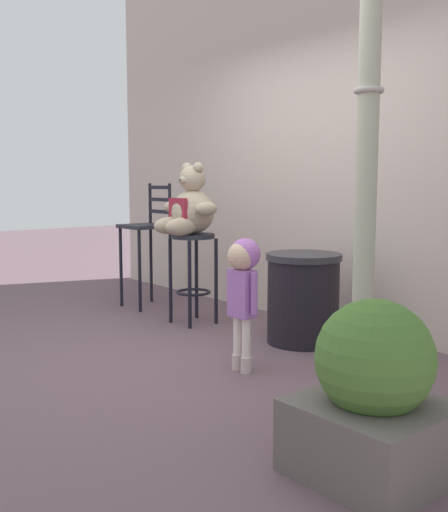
# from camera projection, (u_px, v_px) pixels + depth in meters

# --- Properties ---
(ground_plane) EXTENTS (24.00, 24.00, 0.00)m
(ground_plane) POSITION_uv_depth(u_px,v_px,m) (159.00, 359.00, 4.25)
(ground_plane) COLOR #624A53
(building_wall) EXTENTS (6.45, 0.30, 3.54)m
(building_wall) POSITION_uv_depth(u_px,v_px,m) (335.00, 121.00, 5.19)
(building_wall) COLOR beige
(building_wall) RESTS_ON ground_plane
(bar_stool_with_teddy) EXTENTS (0.38, 0.38, 0.79)m
(bar_stool_with_teddy) POSITION_uv_depth(u_px,v_px,m) (193.00, 260.00, 5.27)
(bar_stool_with_teddy) COLOR #23252D
(bar_stool_with_teddy) RESTS_ON ground_plane
(teddy_bear) EXTENTS (0.59, 0.53, 0.62)m
(teddy_bear) POSITION_uv_depth(u_px,v_px,m) (190.00, 208.00, 5.20)
(teddy_bear) COLOR tan
(teddy_bear) RESTS_ON bar_stool_with_teddy
(child_walking) EXTENTS (0.28, 0.22, 0.88)m
(child_walking) POSITION_uv_depth(u_px,v_px,m) (243.00, 275.00, 3.91)
(child_walking) COLOR #C7ACAB
(child_walking) RESTS_ON ground_plane
(trash_bin) EXTENTS (0.58, 0.58, 0.70)m
(trash_bin) POSITION_uv_depth(u_px,v_px,m) (303.00, 298.00, 4.65)
(trash_bin) COLOR black
(trash_bin) RESTS_ON ground_plane
(lamppost) EXTENTS (0.31, 0.31, 3.08)m
(lamppost) POSITION_uv_depth(u_px,v_px,m) (366.00, 182.00, 3.61)
(lamppost) COLOR #ABA49B
(lamppost) RESTS_ON ground_plane
(bar_chair_empty) EXTENTS (0.42, 0.42, 1.23)m
(bar_chair_empty) POSITION_uv_depth(u_px,v_px,m) (147.00, 234.00, 5.98)
(bar_chair_empty) COLOR #23252D
(bar_chair_empty) RESTS_ON ground_plane
(planter_with_shrub) EXTENTS (0.59, 0.59, 0.76)m
(planter_with_shrub) POSITION_uv_depth(u_px,v_px,m) (373.00, 396.00, 2.54)
(planter_with_shrub) COLOR #5C5450
(planter_with_shrub) RESTS_ON ground_plane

